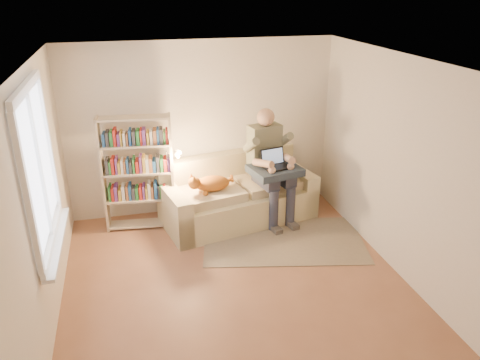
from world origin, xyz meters
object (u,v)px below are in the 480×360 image
object	(u,v)px
sofa	(237,197)
bookshelf	(138,168)
person	(269,160)
laptop	(280,162)
cat	(207,184)

from	to	relation	value
sofa	bookshelf	distance (m)	1.53
bookshelf	person	bearing A→B (deg)	1.42
laptop	bookshelf	distance (m)	2.02
sofa	bookshelf	bearing A→B (deg)	164.63
person	cat	distance (m)	1.01
laptop	sofa	bearing A→B (deg)	148.15
laptop	person	bearing A→B (deg)	115.22
sofa	laptop	distance (m)	0.86
sofa	bookshelf	xyz separation A→B (m)	(-1.41, 0.08, 0.58)
sofa	cat	bearing A→B (deg)	-165.23
sofa	bookshelf	size ratio (longest dim) A/B	1.42
bookshelf	laptop	bearing A→B (deg)	-2.38
sofa	person	xyz separation A→B (m)	(0.47, -0.07, 0.59)
person	bookshelf	xyz separation A→B (m)	(-1.89, 0.15, -0.00)
sofa	cat	xyz separation A→B (m)	(-0.50, -0.25, 0.38)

